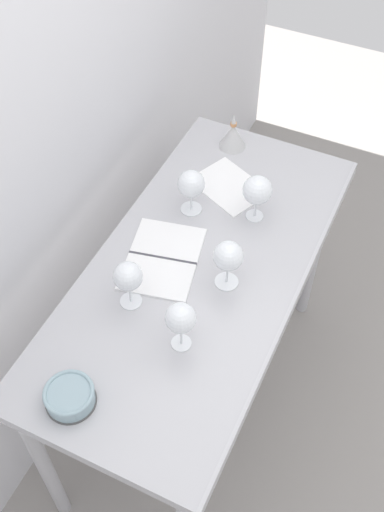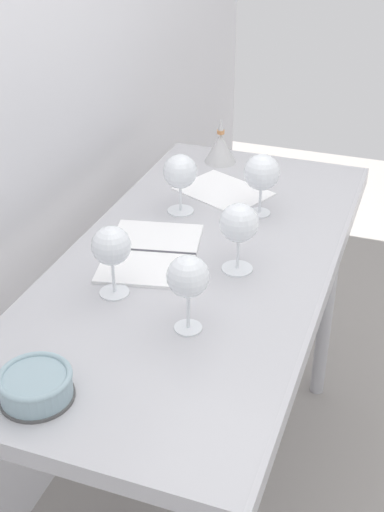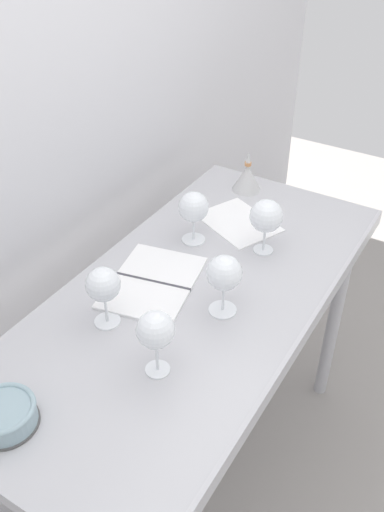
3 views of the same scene
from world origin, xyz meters
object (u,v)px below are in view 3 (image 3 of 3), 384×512
at_px(tasting_sheet_upper, 238,222).
at_px(wine_glass_near_center, 224,274).
at_px(tasting_bowl, 4,415).
at_px(decanter_funnel, 247,177).
at_px(wine_glass_far_left, 103,286).
at_px(wine_glass_near_left, 156,331).
at_px(open_notebook, 153,282).
at_px(wine_glass_far_right, 194,208).
at_px(wine_glass_near_right, 266,217).

bearing_deg(tasting_sheet_upper, wine_glass_near_center, -133.94).
bearing_deg(tasting_bowl, decanter_funnel, 0.98).
xyz_separation_m(wine_glass_far_left, tasting_sheet_upper, (0.60, -0.07, -0.12)).
relative_size(wine_glass_near_left, decanter_funnel, 1.20).
bearing_deg(decanter_funnel, open_notebook, -178.46).
bearing_deg(wine_glass_far_right, wine_glass_near_center, -135.46).
height_order(wine_glass_near_center, decanter_funnel, wine_glass_near_center).
bearing_deg(wine_glass_near_left, tasting_sheet_upper, 11.29).
bearing_deg(open_notebook, wine_glass_far_right, -9.14).
height_order(wine_glass_near_right, decanter_funnel, wine_glass_near_right).
bearing_deg(tasting_sheet_upper, tasting_bowl, -159.36).
relative_size(wine_glass_near_left, tasting_sheet_upper, 0.70).
distance_m(wine_glass_near_right, tasting_sheet_upper, 0.21).
relative_size(wine_glass_far_right, wine_glass_near_right, 0.97).
bearing_deg(wine_glass_far_left, tasting_bowl, -177.70).
bearing_deg(wine_glass_near_center, wine_glass_far_right, 44.54).
xyz_separation_m(wine_glass_near_left, tasting_bowl, (-0.29, 0.19, -0.10)).
bearing_deg(wine_glass_far_left, decanter_funnel, 0.38).
height_order(wine_glass_near_center, open_notebook, wine_glass_near_center).
xyz_separation_m(wine_glass_near_right, tasting_sheet_upper, (0.10, 0.14, -0.12)).
bearing_deg(tasting_sheet_upper, wine_glass_near_right, -101.90).
bearing_deg(wine_glass_near_right, wine_glass_far_left, 157.21).
height_order(wine_glass_far_left, wine_glass_near_left, wine_glass_near_left).
bearing_deg(wine_glass_near_left, wine_glass_far_right, 22.32).
xyz_separation_m(wine_glass_near_left, open_notebook, (0.26, 0.19, -0.12)).
relative_size(wine_glass_near_right, decanter_funnel, 1.19).
bearing_deg(wine_glass_far_left, wine_glass_far_right, 0.28).
bearing_deg(wine_glass_far_right, wine_glass_near_right, -73.41).
height_order(tasting_sheet_upper, tasting_bowl, tasting_bowl).
relative_size(wine_glass_far_left, wine_glass_near_right, 0.97).
relative_size(tasting_sheet_upper, decanter_funnel, 1.70).
relative_size(wine_glass_near_center, open_notebook, 0.50).
bearing_deg(wine_glass_near_center, tasting_sheet_upper, 22.01).
bearing_deg(wine_glass_near_right, open_notebook, 147.10).
height_order(wine_glass_near_left, decanter_funnel, wine_glass_near_left).
relative_size(wine_glass_near_center, tasting_bowl, 1.24).
distance_m(wine_glass_near_left, tasting_bowl, 0.36).
height_order(wine_glass_far_right, wine_glass_near_left, wine_glass_near_left).
distance_m(wine_glass_far_right, decanter_funnel, 0.38).
bearing_deg(wine_glass_far_right, tasting_bowl, -178.80).
relative_size(wine_glass_near_center, wine_glass_near_left, 0.99).
bearing_deg(tasting_bowl, wine_glass_far_right, 1.20).
bearing_deg(tasting_bowl, wine_glass_near_left, -33.02).
relative_size(wine_glass_near_center, wine_glass_far_left, 1.02).
relative_size(wine_glass_near_center, tasting_sheet_upper, 0.70).
height_order(tasting_sheet_upper, decanter_funnel, decanter_funnel).
distance_m(open_notebook, tasting_sheet_upper, 0.41).
height_order(wine_glass_near_center, wine_glass_far_left, wine_glass_near_center).
relative_size(wine_glass_near_right, tasting_sheet_upper, 0.70).
xyz_separation_m(open_notebook, tasting_bowl, (-0.55, -0.00, 0.03)).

